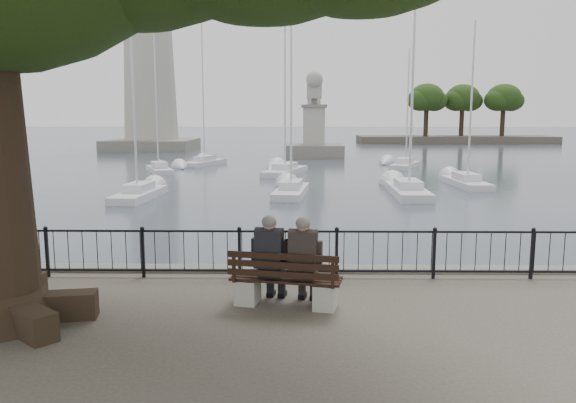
{
  "coord_description": "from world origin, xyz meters",
  "views": [
    {
      "loc": [
        0.16,
        -8.75,
        3.34
      ],
      "look_at": [
        0.0,
        2.5,
        1.6
      ],
      "focal_mm": 35.0,
      "sensor_mm": 36.0,
      "label": 1
    }
  ],
  "objects_px": {
    "person_right": "(305,264)",
    "lion_monument": "(314,136)",
    "person_left": "(271,262)",
    "lighthouse": "(148,39)",
    "bench": "(285,287)"
  },
  "relations": [
    {
      "from": "lighthouse",
      "to": "person_left",
      "type": "bearing_deg",
      "value": -73.82
    },
    {
      "from": "person_left",
      "to": "lion_monument",
      "type": "bearing_deg",
      "value": 87.35
    },
    {
      "from": "person_left",
      "to": "lighthouse",
      "type": "relative_size",
      "value": 0.05
    },
    {
      "from": "person_left",
      "to": "bench",
      "type": "bearing_deg",
      "value": -33.19
    },
    {
      "from": "bench",
      "to": "lighthouse",
      "type": "height_order",
      "value": "lighthouse"
    },
    {
      "from": "bench",
      "to": "person_right",
      "type": "xyz_separation_m",
      "value": [
        0.34,
        0.05,
        0.39
      ]
    },
    {
      "from": "bench",
      "to": "person_left",
      "type": "xyz_separation_m",
      "value": [
        -0.25,
        0.16,
        0.39
      ]
    },
    {
      "from": "lighthouse",
      "to": "bench",
      "type": "bearing_deg",
      "value": -73.64
    },
    {
      "from": "person_right",
      "to": "person_left",
      "type": "bearing_deg",
      "value": 168.74
    },
    {
      "from": "person_right",
      "to": "lion_monument",
      "type": "relative_size",
      "value": 0.18
    },
    {
      "from": "bench",
      "to": "person_left",
      "type": "bearing_deg",
      "value": 146.81
    },
    {
      "from": "person_right",
      "to": "lion_monument",
      "type": "distance_m",
      "value": 49.17
    },
    {
      "from": "lighthouse",
      "to": "lion_monument",
      "type": "height_order",
      "value": "lighthouse"
    },
    {
      "from": "bench",
      "to": "person_left",
      "type": "distance_m",
      "value": 0.49
    },
    {
      "from": "bench",
      "to": "person_right",
      "type": "height_order",
      "value": "person_right"
    }
  ]
}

